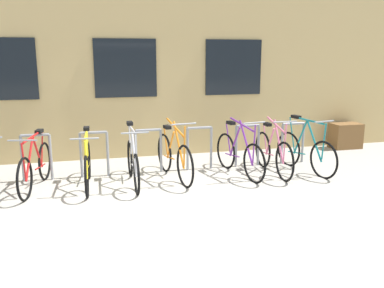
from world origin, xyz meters
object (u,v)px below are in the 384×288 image
(bicycle_orange, at_px, (174,157))
(bicycle_purple, at_px, (239,154))
(bicycle_yellow, at_px, (88,165))
(bicycle_red, at_px, (35,167))
(bicycle_teal, at_px, (305,151))
(bicycle_pink, at_px, (273,153))
(bicycle_silver, at_px, (133,162))
(planter_box, at_px, (346,136))

(bicycle_orange, bearing_deg, bicycle_purple, -3.68)
(bicycle_yellow, xyz_separation_m, bicycle_purple, (2.75, 0.03, 0.01))
(bicycle_yellow, relative_size, bicycle_red, 1.00)
(bicycle_teal, height_order, bicycle_red, bicycle_teal)
(bicycle_teal, bearing_deg, bicycle_yellow, 179.15)
(bicycle_red, relative_size, bicycle_pink, 1.03)
(bicycle_purple, distance_m, bicycle_silver, 1.99)
(bicycle_teal, xyz_separation_m, bicycle_purple, (-1.32, 0.09, 0.00))
(bicycle_purple, height_order, bicycle_silver, bicycle_purple)
(bicycle_teal, bearing_deg, bicycle_purple, 176.05)
(bicycle_orange, relative_size, planter_box, 2.58)
(bicycle_yellow, bearing_deg, bicycle_pink, -0.43)
(bicycle_yellow, distance_m, bicycle_silver, 0.77)
(bicycle_yellow, bearing_deg, planter_box, 14.08)
(bicycle_purple, distance_m, planter_box, 3.62)
(bicycle_yellow, relative_size, bicycle_silver, 1.01)
(bicycle_purple, relative_size, bicycle_red, 0.99)
(bicycle_silver, distance_m, planter_box, 5.51)
(bicycle_orange, bearing_deg, bicycle_red, -179.77)
(bicycle_teal, relative_size, bicycle_purple, 0.96)
(bicycle_yellow, relative_size, bicycle_purple, 1.01)
(bicycle_red, bearing_deg, bicycle_silver, -5.19)
(planter_box, bearing_deg, bicycle_yellow, -165.92)
(bicycle_purple, bearing_deg, bicycle_silver, -177.79)
(bicycle_pink, bearing_deg, planter_box, 30.35)
(bicycle_orange, distance_m, planter_box, 4.74)
(bicycle_yellow, height_order, bicycle_red, bicycle_yellow)
(bicycle_purple, bearing_deg, bicycle_yellow, -179.37)
(bicycle_red, xyz_separation_m, planter_box, (6.90, 1.42, -0.08))
(bicycle_yellow, relative_size, bicycle_pink, 1.03)
(bicycle_purple, relative_size, bicycle_pink, 1.02)
(bicycle_silver, xyz_separation_m, planter_box, (5.29, 1.56, -0.08))
(bicycle_purple, xyz_separation_m, planter_box, (3.30, 1.49, -0.09))
(bicycle_silver, bearing_deg, bicycle_orange, 11.57)
(bicycle_yellow, xyz_separation_m, bicycle_orange, (1.53, 0.11, 0.02))
(bicycle_silver, distance_m, bicycle_pink, 2.65)
(bicycle_teal, relative_size, bicycle_silver, 0.96)
(bicycle_pink, bearing_deg, bicycle_red, 178.32)
(bicycle_teal, distance_m, bicycle_red, 4.92)
(bicycle_purple, xyz_separation_m, bicycle_pink, (0.66, -0.06, -0.00))
(bicycle_yellow, xyz_separation_m, planter_box, (6.05, 1.52, -0.08))
(bicycle_purple, height_order, bicycle_pink, same)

